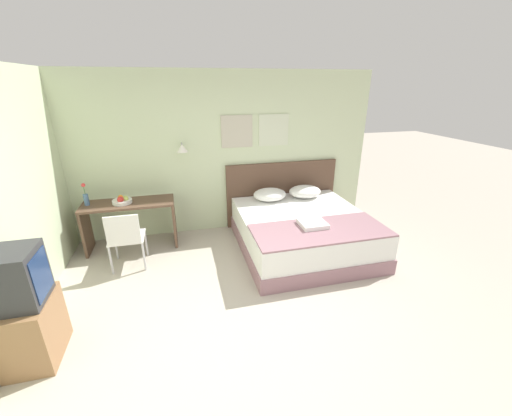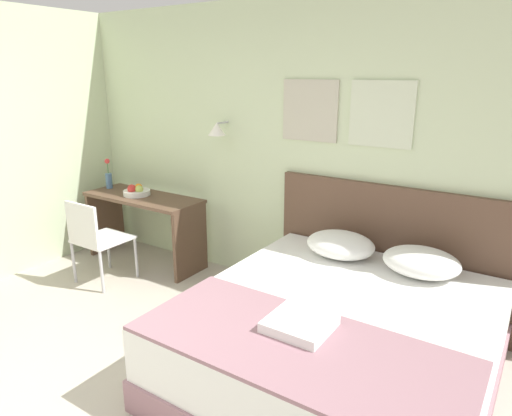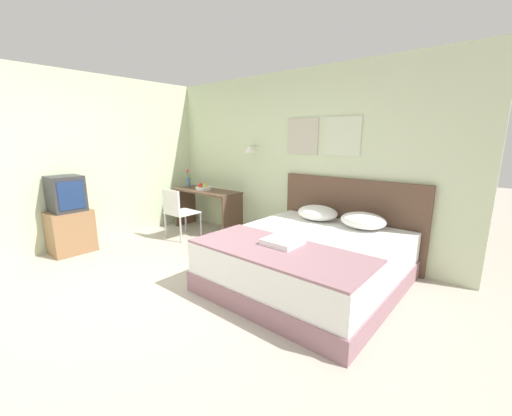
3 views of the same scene
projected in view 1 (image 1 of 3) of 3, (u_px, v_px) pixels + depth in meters
ground_plane at (254, 325)px, 3.40m from camera, size 24.00×24.00×0.00m
wall_back at (217, 154)px, 5.23m from camera, size 5.44×0.31×2.65m
bed at (303, 232)px, 4.89m from camera, size 1.91×2.04×0.57m
headboard at (282, 193)px, 5.72m from camera, size 2.03×0.06×1.14m
pillow_left at (270, 195)px, 5.33m from camera, size 0.56×0.46×0.20m
pillow_right at (305, 191)px, 5.48m from camera, size 0.56×0.46×0.20m
throw_blanket at (320, 230)px, 4.24m from camera, size 1.85×0.82×0.02m
folded_towel_near_foot at (313, 224)px, 4.34m from camera, size 0.36×0.35×0.06m
desk at (130, 215)px, 4.85m from camera, size 1.34×0.52×0.75m
desk_chair at (125, 236)px, 4.27m from camera, size 0.47×0.47×0.85m
fruit_bowl at (122, 201)px, 4.72m from camera, size 0.28×0.28×0.13m
flower_vase at (86, 197)px, 4.62m from camera, size 0.07×0.07×0.34m
tv_stand at (32, 330)px, 2.90m from camera, size 0.43×0.57×0.63m
television at (15, 278)px, 2.69m from camera, size 0.42×0.43×0.51m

